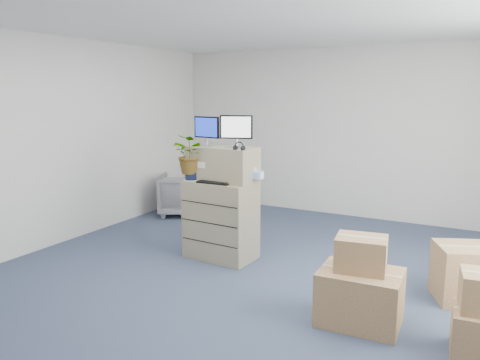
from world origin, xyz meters
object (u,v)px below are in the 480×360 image
object	(u,v)px
potted_plant	(192,159)
office_chair	(183,192)
monitor_right	(236,130)
keyboard	(215,182)
water_bottle	(230,171)
monitor_left	(207,130)
filing_cabinet_lower	(221,220)

from	to	relation	value
potted_plant	office_chair	world-z (taller)	potted_plant
monitor_right	keyboard	distance (m)	0.68
monitor_right	potted_plant	world-z (taller)	monitor_right
monitor_right	office_chair	world-z (taller)	monitor_right
monitor_right	water_bottle	distance (m)	0.53
monitor_left	monitor_right	bearing A→B (deg)	6.82
water_bottle	potted_plant	bearing A→B (deg)	-154.97
filing_cabinet_lower	monitor_right	bearing A→B (deg)	12.71
monitor_right	water_bottle	world-z (taller)	monitor_right
filing_cabinet_lower	potted_plant	world-z (taller)	potted_plant
filing_cabinet_lower	water_bottle	world-z (taller)	water_bottle
monitor_left	potted_plant	xyz separation A→B (m)	(-0.13, -0.16, -0.36)
office_chair	water_bottle	bearing A→B (deg)	112.69
monitor_left	keyboard	size ratio (longest dim) A/B	0.86
filing_cabinet_lower	monitor_left	bearing A→B (deg)	175.87
keyboard	office_chair	xyz separation A→B (m)	(-1.68, 1.70, -0.61)
filing_cabinet_lower	keyboard	bearing A→B (deg)	-84.56
monitor_right	filing_cabinet_lower	bearing A→B (deg)	171.98
filing_cabinet_lower	monitor_left	distance (m)	1.13
monitor_left	potted_plant	distance (m)	0.41
water_bottle	office_chair	world-z (taller)	water_bottle
monitor_right	keyboard	size ratio (longest dim) A/B	0.90
monitor_left	monitor_right	world-z (taller)	monitor_right
potted_plant	filing_cabinet_lower	bearing A→B (deg)	20.91
filing_cabinet_lower	keyboard	xyz separation A→B (m)	(0.00, -0.14, 0.50)
office_chair	monitor_left	bearing A→B (deg)	106.60
monitor_right	office_chair	xyz separation A→B (m)	(-1.88, 1.52, -1.24)
filing_cabinet_lower	office_chair	world-z (taller)	filing_cabinet_lower
monitor_right	monitor_left	bearing A→B (deg)	163.48
monitor_right	keyboard	xyz separation A→B (m)	(-0.20, -0.17, -0.63)
monitor_left	office_chair	xyz separation A→B (m)	(-1.47, 1.53, -1.22)
monitor_left	water_bottle	distance (m)	0.58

